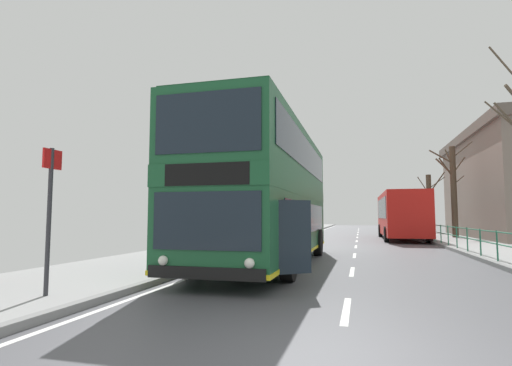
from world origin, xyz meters
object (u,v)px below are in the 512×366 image
(double_decker_bus_main, at_px, (268,194))
(background_bus_far_lane, at_px, (401,214))
(bus_stop_sign_near, at_px, (50,204))
(bare_tree_far_01, at_px, (430,203))
(bare_tree_far_02, at_px, (453,189))

(double_decker_bus_main, distance_m, background_bus_far_lane, 17.20)
(bus_stop_sign_near, bearing_deg, background_bus_far_lane, 70.38)
(double_decker_bus_main, xyz_separation_m, bare_tree_far_01, (8.90, 25.49, 0.53))
(double_decker_bus_main, distance_m, bare_tree_far_01, 27.00)
(double_decker_bus_main, height_order, background_bus_far_lane, double_decker_bus_main)
(background_bus_far_lane, relative_size, bare_tree_far_02, 1.61)
(background_bus_far_lane, distance_m, bare_tree_far_01, 9.87)
(bare_tree_far_01, height_order, bare_tree_far_02, bare_tree_far_02)
(double_decker_bus_main, height_order, bare_tree_far_01, bare_tree_far_01)
(background_bus_far_lane, relative_size, bus_stop_sign_near, 3.93)
(bare_tree_far_01, relative_size, bare_tree_far_02, 0.83)
(bus_stop_sign_near, height_order, bare_tree_far_02, bare_tree_far_02)
(double_decker_bus_main, relative_size, bare_tree_far_02, 1.67)
(background_bus_far_lane, bearing_deg, double_decker_bus_main, -109.03)
(bus_stop_sign_near, height_order, bare_tree_far_01, bare_tree_far_01)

